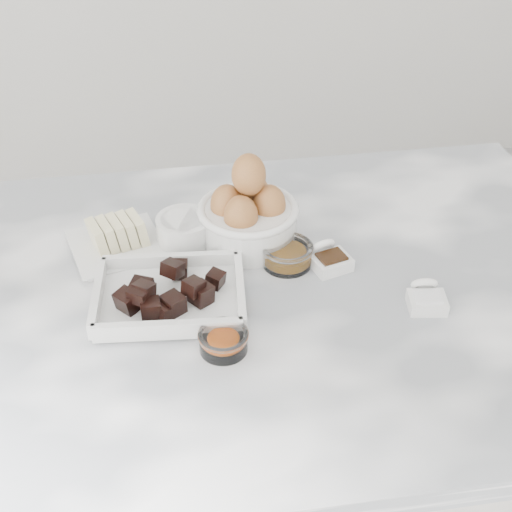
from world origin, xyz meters
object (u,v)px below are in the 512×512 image
at_px(butter_plate, 115,240).
at_px(honey_bowl, 287,254).
at_px(salt_spoon, 426,298).
at_px(zest_bowl, 223,340).
at_px(chocolate_dish, 169,292).
at_px(egg_bowl, 248,214).
at_px(vanilla_spoon, 329,258).
at_px(sugar_ramekin, 185,231).

bearing_deg(butter_plate, honey_bowl, -15.96).
relative_size(butter_plate, salt_spoon, 2.39).
distance_m(butter_plate, salt_spoon, 0.51).
xyz_separation_m(butter_plate, honey_bowl, (0.28, -0.08, -0.00)).
relative_size(butter_plate, zest_bowl, 2.46).
bearing_deg(honey_bowl, chocolate_dish, -159.94).
bearing_deg(honey_bowl, egg_bowl, 124.42).
height_order(honey_bowl, salt_spoon, salt_spoon).
bearing_deg(butter_plate, salt_spoon, -24.60).
distance_m(egg_bowl, zest_bowl, 0.27).
relative_size(vanilla_spoon, salt_spoon, 1.12).
bearing_deg(vanilla_spoon, chocolate_dish, -167.90).
bearing_deg(sugar_ramekin, zest_bowl, -82.48).
bearing_deg(sugar_ramekin, salt_spoon, -31.09).
relative_size(chocolate_dish, sugar_ramekin, 2.58).
relative_size(chocolate_dish, honey_bowl, 2.82).
distance_m(zest_bowl, vanilla_spoon, 0.26).
xyz_separation_m(chocolate_dish, butter_plate, (-0.08, 0.15, -0.00)).
xyz_separation_m(sugar_ramekin, egg_bowl, (0.11, 0.00, 0.02)).
height_order(zest_bowl, salt_spoon, salt_spoon).
relative_size(chocolate_dish, butter_plate, 1.35).
height_order(chocolate_dish, salt_spoon, chocolate_dish).
bearing_deg(sugar_ramekin, honey_bowl, -25.50).
relative_size(chocolate_dish, salt_spoon, 3.23).
bearing_deg(salt_spoon, butter_plate, 155.40).
relative_size(sugar_ramekin, vanilla_spoon, 1.11).
distance_m(butter_plate, egg_bowl, 0.23).
height_order(zest_bowl, vanilla_spoon, vanilla_spoon).
relative_size(sugar_ramekin, zest_bowl, 1.29).
height_order(honey_bowl, vanilla_spoon, vanilla_spoon).
relative_size(sugar_ramekin, honey_bowl, 1.09).
bearing_deg(chocolate_dish, vanilla_spoon, 12.10).
relative_size(chocolate_dish, zest_bowl, 3.32).
distance_m(chocolate_dish, butter_plate, 0.17).
height_order(butter_plate, egg_bowl, egg_bowl).
relative_size(butter_plate, sugar_ramekin, 1.91).
height_order(chocolate_dish, zest_bowl, chocolate_dish).
distance_m(honey_bowl, vanilla_spoon, 0.07).
xyz_separation_m(sugar_ramekin, honey_bowl, (0.16, -0.08, -0.01)).
xyz_separation_m(chocolate_dish, honey_bowl, (0.20, 0.07, -0.01)).
relative_size(egg_bowl, salt_spoon, 2.29).
xyz_separation_m(chocolate_dish, zest_bowl, (0.07, -0.11, -0.01)).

